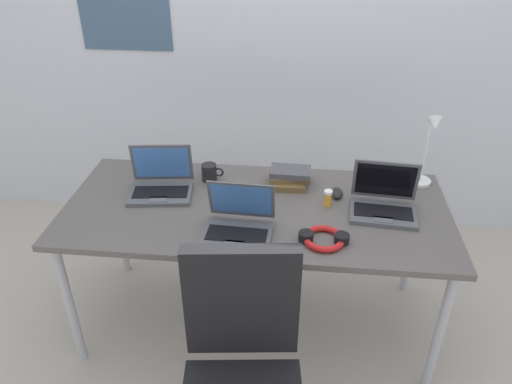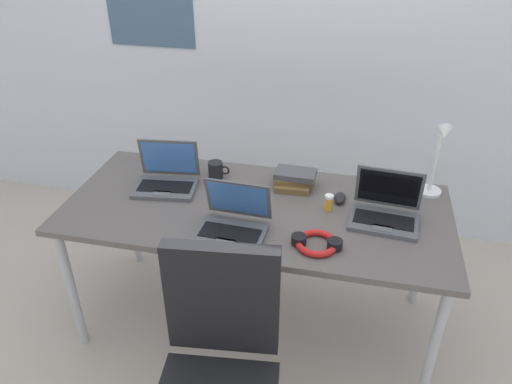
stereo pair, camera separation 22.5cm
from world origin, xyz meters
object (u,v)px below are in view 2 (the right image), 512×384
object	(u,v)px
coffee_mug	(216,170)
headphones	(317,243)
laptop_center	(385,211)
book_stack	(294,179)
laptop_far_corner	(233,223)
laptop_near_lamp	(167,179)
desk_lamp	(436,160)
cell_phone	(246,196)
computer_mouse	(340,198)
pill_bottle	(329,202)

from	to	relation	value
coffee_mug	headphones	bearing A→B (deg)	-39.05
laptop_center	book_stack	size ratio (longest dim) A/B	1.48
laptop_far_corner	laptop_center	bearing A→B (deg)	20.53
laptop_near_lamp	book_stack	distance (m)	0.64
desk_lamp	cell_phone	distance (m)	0.91
computer_mouse	headphones	size ratio (longest dim) A/B	0.45
laptop_near_lamp	coffee_mug	size ratio (longest dim) A/B	2.89
laptop_center	laptop_near_lamp	bearing A→B (deg)	176.65
laptop_near_lamp	laptop_center	world-z (taller)	laptop_near_lamp
laptop_near_lamp	pill_bottle	distance (m)	0.81
desk_lamp	headphones	world-z (taller)	desk_lamp
coffee_mug	pill_bottle	bearing A→B (deg)	-16.74
cell_phone	coffee_mug	distance (m)	0.25
laptop_near_lamp	computer_mouse	xyz separation A→B (m)	(0.86, 0.05, -0.03)
headphones	coffee_mug	distance (m)	0.74
desk_lamp	laptop_far_corner	distance (m)	1.00
laptop_center	book_stack	world-z (taller)	laptop_center
laptop_center	cell_phone	xyz separation A→B (m)	(-0.65, 0.05, -0.04)
laptop_far_corner	headphones	world-z (taller)	laptop_far_corner
computer_mouse	headphones	xyz separation A→B (m)	(-0.07, -0.37, -0.00)
computer_mouse	book_stack	world-z (taller)	book_stack
computer_mouse	coffee_mug	distance (m)	0.65
desk_lamp	laptop_center	distance (m)	0.37
desk_lamp	laptop_near_lamp	bearing A→B (deg)	-171.43
pill_bottle	desk_lamp	bearing A→B (deg)	26.17
computer_mouse	pill_bottle	distance (m)	0.10
desk_lamp	coffee_mug	size ratio (longest dim) A/B	3.54
laptop_center	coffee_mug	xyz separation A→B (m)	(-0.85, 0.20, -0.00)
cell_phone	coffee_mug	size ratio (longest dim) A/B	1.20
laptop_center	laptop_far_corner	bearing A→B (deg)	-159.47
headphones	book_stack	xyz separation A→B (m)	(-0.17, 0.46, 0.03)
book_stack	coffee_mug	bearing A→B (deg)	179.66
pill_bottle	coffee_mug	bearing A→B (deg)	163.26
laptop_center	book_stack	distance (m)	0.49
laptop_far_corner	coffee_mug	distance (m)	0.49
computer_mouse	headphones	world-z (taller)	headphones
laptop_far_corner	book_stack	distance (m)	0.48
laptop_far_corner	pill_bottle	xyz separation A→B (m)	(0.39, 0.27, -0.00)
laptop_near_lamp	laptop_far_corner	distance (m)	0.52
computer_mouse	laptop_far_corner	bearing A→B (deg)	-138.87
desk_lamp	book_stack	size ratio (longest dim) A/B	1.88
cell_phone	coffee_mug	xyz separation A→B (m)	(-0.19, 0.15, 0.04)
laptop_near_lamp	laptop_far_corner	size ratio (longest dim) A/B	1.07
pill_bottle	book_stack	distance (m)	0.26
laptop_far_corner	cell_phone	bearing A→B (deg)	92.60
headphones	book_stack	bearing A→B (deg)	109.83
laptop_center	computer_mouse	distance (m)	0.24
pill_bottle	computer_mouse	bearing A→B (deg)	61.97
laptop_center	book_stack	bearing A→B (deg)	155.45
computer_mouse	pill_bottle	world-z (taller)	pill_bottle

